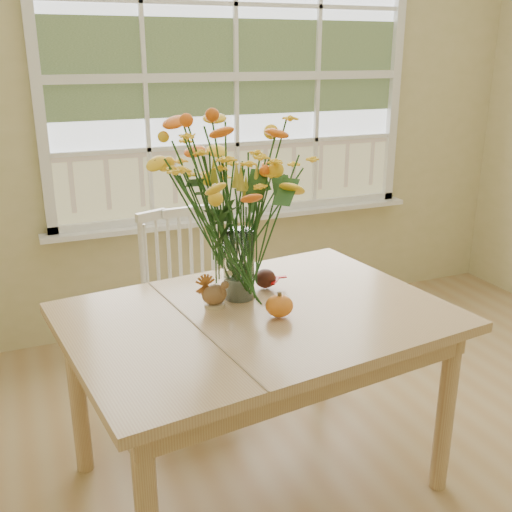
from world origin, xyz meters
name	(u,v)px	position (x,y,z in m)	size (l,w,h in m)	color
wall_back	(234,110)	(0.00, 2.25, 1.35)	(4.00, 0.02, 2.70)	#C7BD7F
window	(236,80)	(0.00, 2.21, 1.53)	(2.42, 0.12, 1.74)	silver
dining_table	(258,334)	(-0.51, 0.65, 0.66)	(1.52, 1.17, 0.75)	tan
windsor_chair	(188,296)	(-0.56, 1.44, 0.53)	(0.45, 0.44, 0.94)	white
flower_vase	(238,196)	(-0.53, 0.82, 1.17)	(0.58, 0.58, 0.69)	white
pumpkin	(279,307)	(-0.46, 0.59, 0.79)	(0.10, 0.10, 0.08)	orange
turkey_figurine	(214,295)	(-0.65, 0.77, 0.80)	(0.10, 0.08, 0.12)	#CCB78C
dark_gourd	(265,279)	(-0.39, 0.87, 0.79)	(0.13, 0.09, 0.08)	#38160F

